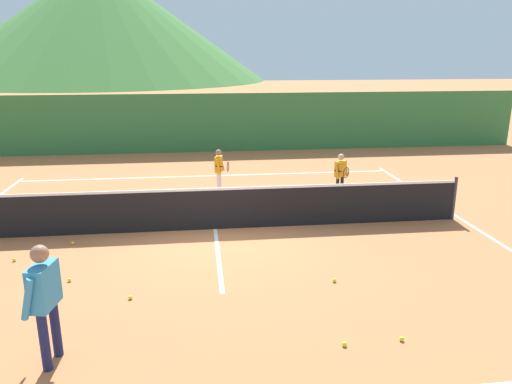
% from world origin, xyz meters
% --- Properties ---
extents(ground_plane, '(120.00, 120.00, 0.00)m').
position_xyz_m(ground_plane, '(0.00, 0.00, 0.00)').
color(ground_plane, '#C67042').
extents(line_baseline_far, '(11.84, 0.08, 0.01)m').
position_xyz_m(line_baseline_far, '(0.00, 5.00, 0.00)').
color(line_baseline_far, white).
rests_on(line_baseline_far, ground).
extents(line_sideline_east, '(0.08, 10.84, 0.01)m').
position_xyz_m(line_sideline_east, '(5.92, 0.00, 0.00)').
color(line_sideline_east, white).
rests_on(line_sideline_east, ground).
extents(line_service_center, '(0.08, 6.25, 0.01)m').
position_xyz_m(line_service_center, '(0.00, 0.00, 0.00)').
color(line_service_center, white).
rests_on(line_service_center, ground).
extents(tennis_net, '(11.47, 0.08, 1.05)m').
position_xyz_m(tennis_net, '(0.00, 0.00, 0.50)').
color(tennis_net, '#333338').
rests_on(tennis_net, ground).
extents(instructor, '(0.44, 0.79, 1.63)m').
position_xyz_m(instructor, '(-2.29, -4.71, 0.98)').
color(instructor, '#191E4C').
rests_on(instructor, ground).
extents(student_0, '(0.41, 0.67, 1.25)m').
position_xyz_m(student_0, '(0.25, 2.98, 0.76)').
color(student_0, silver).
rests_on(student_0, ground).
extents(student_1, '(0.47, 0.66, 1.24)m').
position_xyz_m(student_1, '(3.51, 2.06, 0.74)').
color(student_1, black).
rests_on(student_1, ground).
extents(tennis_ball_1, '(0.07, 0.07, 0.07)m').
position_xyz_m(tennis_ball_1, '(2.40, -4.80, 0.03)').
color(tennis_ball_1, yellow).
rests_on(tennis_ball_1, ground).
extents(tennis_ball_2, '(0.07, 0.07, 0.07)m').
position_xyz_m(tennis_ball_2, '(1.97, -2.92, 0.03)').
color(tennis_ball_2, yellow).
rests_on(tennis_ball_2, ground).
extents(tennis_ball_3, '(0.07, 0.07, 0.07)m').
position_xyz_m(tennis_ball_3, '(-2.64, -2.35, 0.03)').
color(tennis_ball_3, yellow).
rests_on(tennis_ball_3, ground).
extents(tennis_ball_4, '(0.07, 0.07, 0.07)m').
position_xyz_m(tennis_ball_4, '(1.58, -4.82, 0.03)').
color(tennis_ball_4, yellow).
rests_on(tennis_ball_4, ground).
extents(tennis_ball_5, '(0.07, 0.07, 0.07)m').
position_xyz_m(tennis_ball_5, '(-1.50, -3.12, 0.03)').
color(tennis_ball_5, yellow).
rests_on(tennis_ball_5, ground).
extents(tennis_ball_7, '(0.07, 0.07, 0.07)m').
position_xyz_m(tennis_ball_7, '(-2.99, -0.58, 0.03)').
color(tennis_ball_7, yellow).
rests_on(tennis_ball_7, ground).
extents(tennis_ball_10, '(0.07, 0.07, 0.07)m').
position_xyz_m(tennis_ball_10, '(-3.91, -1.33, 0.03)').
color(tennis_ball_10, yellow).
rests_on(tennis_ball_10, ground).
extents(windscreen_fence, '(26.05, 0.08, 2.32)m').
position_xyz_m(windscreen_fence, '(0.00, 9.07, 1.16)').
color(windscreen_fence, '#33753D').
rests_on(windscreen_fence, ground).
extents(hill_0, '(45.59, 45.59, 15.95)m').
position_xyz_m(hill_0, '(-13.25, 63.06, 7.97)').
color(hill_0, '#427A38').
rests_on(hill_0, ground).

